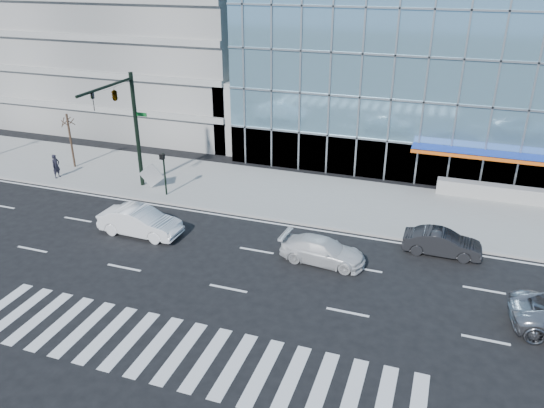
{
  "coord_description": "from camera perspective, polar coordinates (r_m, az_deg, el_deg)",
  "views": [
    {
      "loc": [
        9.28,
        -24.18,
        14.78
      ],
      "look_at": [
        -0.13,
        3.0,
        1.56
      ],
      "focal_mm": 35.0,
      "sensor_mm": 36.0,
      "label": 1
    }
  ],
  "objects": [
    {
      "name": "ped_signal_post",
      "position": [
        36.39,
        -11.57,
        3.85
      ],
      "size": [
        0.3,
        0.33,
        3.0
      ],
      "color": "black",
      "rests_on": "sidewalk"
    },
    {
      "name": "dark_sedan",
      "position": [
        30.62,
        17.83,
        -4.0
      ],
      "size": [
        4.19,
        1.47,
        1.38
      ],
      "primitive_type": "imported",
      "rotation": [
        0.0,
        0.0,
        1.57
      ],
      "color": "black",
      "rests_on": "ground"
    },
    {
      "name": "theatre_building",
      "position": [
        50.93,
        25.01,
        14.27
      ],
      "size": [
        42.0,
        26.0,
        15.0
      ],
      "primitive_type": "cube",
      "color": "#7FB6D3",
      "rests_on": "ground"
    },
    {
      "name": "street_tree_near",
      "position": [
        43.23,
        -21.13,
        8.3
      ],
      "size": [
        1.1,
        1.1,
        4.23
      ],
      "color": "#332319",
      "rests_on": "sidewalk"
    },
    {
      "name": "white_suv",
      "position": [
        28.58,
        5.48,
        -5.02
      ],
      "size": [
        4.74,
        2.2,
        1.34
      ],
      "primitive_type": "imported",
      "rotation": [
        0.0,
        0.0,
        1.5
      ],
      "color": "silver",
      "rests_on": "ground"
    },
    {
      "name": "parking_garage",
      "position": [
        58.3,
        -11.83,
        19.51
      ],
      "size": [
        24.0,
        24.0,
        20.0
      ],
      "primitive_type": "cube",
      "color": "gray",
      "rests_on": "ground"
    },
    {
      "name": "white_sedan",
      "position": [
        32.13,
        -14.0,
        -1.86
      ],
      "size": [
        5.02,
        1.86,
        1.64
      ],
      "primitive_type": "imported",
      "rotation": [
        0.0,
        0.0,
        1.55
      ],
      "color": "white",
      "rests_on": "ground"
    },
    {
      "name": "sidewalk",
      "position": [
        36.58,
        2.75,
        0.96
      ],
      "size": [
        120.0,
        8.0,
        0.15
      ],
      "primitive_type": "cube",
      "color": "gray",
      "rests_on": "ground"
    },
    {
      "name": "traffic_signal",
      "position": [
        36.22,
        -15.88,
        10.0
      ],
      "size": [
        1.14,
        5.74,
        8.0
      ],
      "color": "black",
      "rests_on": "sidewalk"
    },
    {
      "name": "pedestrian",
      "position": [
        42.19,
        -22.21,
        3.8
      ],
      "size": [
        0.52,
        0.7,
        1.78
      ],
      "primitive_type": "imported",
      "rotation": [
        0.0,
        0.0,
        1.42
      ],
      "color": "black",
      "rests_on": "sidewalk"
    },
    {
      "name": "tilted_panel",
      "position": [
        38.18,
        -12.81,
        2.99
      ],
      "size": [
        1.79,
        0.47,
        1.82
      ],
      "primitive_type": "cube",
      "rotation": [
        0.0,
        0.91,
        0.23
      ],
      "color": "#A7A7A7",
      "rests_on": "sidewalk"
    },
    {
      "name": "ramp_block",
      "position": [
        46.39,
        -0.81,
        9.98
      ],
      "size": [
        6.0,
        8.0,
        6.0
      ],
      "primitive_type": "cube",
      "color": "gray",
      "rests_on": "ground"
    },
    {
      "name": "ground",
      "position": [
        29.82,
        -1.66,
        -5.03
      ],
      "size": [
        160.0,
        160.0,
        0.0
      ],
      "primitive_type": "plane",
      "color": "black",
      "rests_on": "ground"
    }
  ]
}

